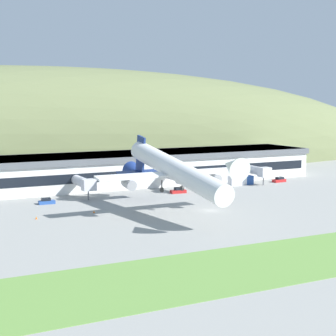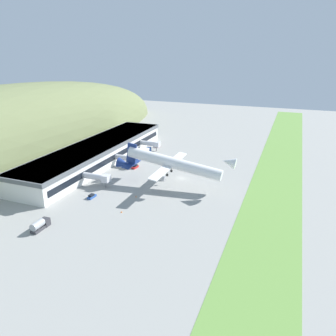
{
  "view_description": "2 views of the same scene",
  "coord_description": "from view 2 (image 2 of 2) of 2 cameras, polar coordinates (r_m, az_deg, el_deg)",
  "views": [
    {
      "loc": [
        -66.5,
        -109.49,
        25.44
      ],
      "look_at": [
        -10.23,
        1.85,
        10.29
      ],
      "focal_mm": 60.0,
      "sensor_mm": 36.0,
      "label": 1
    },
    {
      "loc": [
        -128.34,
        -43.5,
        53.64
      ],
      "look_at": [
        -10.37,
        2.15,
        8.02
      ],
      "focal_mm": 35.0,
      "sensor_mm": 36.0,
      "label": 2
    }
  ],
  "objects": [
    {
      "name": "ground_plane",
      "position": [
        145.74,
        2.26,
        -1.78
      ],
      "size": [
        423.96,
        423.96,
        0.0
      ],
      "primitive_type": "plane",
      "color": "gray"
    },
    {
      "name": "cargo_airplane",
      "position": [
        134.63,
        0.61,
        0.82
      ],
      "size": [
        35.84,
        51.77,
        12.6
      ],
      "color": "white"
    },
    {
      "name": "traffic_cone_1",
      "position": [
        127.88,
        -5.6,
        -4.93
      ],
      "size": [
        0.52,
        0.52,
        0.58
      ],
      "color": "orange",
      "rests_on": "ground_plane"
    },
    {
      "name": "service_car_1",
      "position": [
        193.28,
        -1.87,
        3.91
      ],
      "size": [
        4.53,
        2.2,
        1.6
      ],
      "color": "#B21E1E",
      "rests_on": "ground_plane"
    },
    {
      "name": "box_truck",
      "position": [
        180.9,
        -3.77,
        3.0
      ],
      "size": [
        7.94,
        2.5,
        2.84
      ],
      "color": "#264C99",
      "rests_on": "ground_plane"
    },
    {
      "name": "jetway_2",
      "position": [
        185.19,
        -2.95,
        4.25
      ],
      "size": [
        3.38,
        11.68,
        5.43
      ],
      "color": "silver",
      "rests_on": "ground_plane"
    },
    {
      "name": "terminal_building",
      "position": [
        169.68,
        -12.14,
        2.84
      ],
      "size": [
        105.74,
        22.75,
        9.41
      ],
      "color": "white",
      "rests_on": "ground_plane"
    },
    {
      "name": "service_car_3",
      "position": [
        169.45,
        -5.2,
        1.52
      ],
      "size": [
        3.91,
        2.11,
        1.53
      ],
      "color": "#264C99",
      "rests_on": "ground_plane"
    },
    {
      "name": "jetway_0",
      "position": [
        138.94,
        -12.11,
        -1.57
      ],
      "size": [
        3.38,
        12.3,
        5.43
      ],
      "color": "silver",
      "rests_on": "ground_plane"
    },
    {
      "name": "jetway_1",
      "position": [
        160.69,
        -6.85,
        1.69
      ],
      "size": [
        3.38,
        12.74,
        5.43
      ],
      "color": "silver",
      "rests_on": "ground_plane"
    },
    {
      "name": "service_car_0",
      "position": [
        158.79,
        -5.76,
        0.24
      ],
      "size": [
        4.39,
        2.13,
        1.6
      ],
      "color": "#B21E1E",
      "rests_on": "ground_plane"
    },
    {
      "name": "traffic_cone_0",
      "position": [
        116.91,
        -8.12,
        -7.54
      ],
      "size": [
        0.52,
        0.52,
        0.58
      ],
      "color": "orange",
      "rests_on": "ground_plane"
    },
    {
      "name": "service_car_2",
      "position": [
        129.83,
        -13.15,
        -4.82
      ],
      "size": [
        4.05,
        1.87,
        1.51
      ],
      "color": "#264C99",
      "rests_on": "ground_plane"
    },
    {
      "name": "fuel_truck",
      "position": [
        112.71,
        -21.41,
        -9.19
      ],
      "size": [
        7.06,
        2.62,
        3.32
      ],
      "color": "#333338",
      "rests_on": "ground_plane"
    },
    {
      "name": "grass_strip_foreground",
      "position": [
        139.12,
        18.07,
        -3.87
      ],
      "size": [
        381.57,
        20.84,
        0.08
      ],
      "primitive_type": "cube",
      "color": "#669342",
      "rests_on": "ground_plane"
    }
  ]
}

